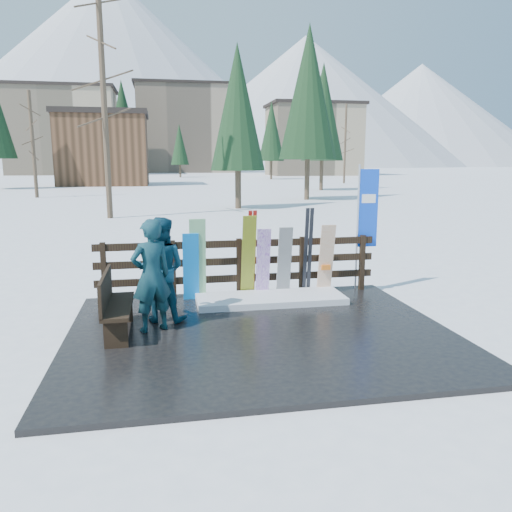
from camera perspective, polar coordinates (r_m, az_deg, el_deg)
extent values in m
plane|color=white|center=(8.04, 0.51, -9.06)|extent=(700.00, 700.00, 0.00)
cube|color=black|center=(8.03, 0.51, -8.79)|extent=(6.00, 5.00, 0.08)
cube|color=black|center=(9.91, -16.98, -1.80)|extent=(0.10, 0.10, 1.15)
cube|color=black|center=(9.85, -9.44, -1.56)|extent=(0.10, 0.10, 1.15)
cube|color=black|center=(9.95, -1.94, -1.28)|extent=(0.10, 0.10, 1.15)
cube|color=black|center=(10.23, 5.28, -1.00)|extent=(0.10, 0.10, 1.15)
cube|color=black|center=(10.65, 12.02, -0.72)|extent=(0.10, 0.10, 1.15)
cube|color=black|center=(10.00, -1.93, -2.54)|extent=(5.60, 0.05, 0.14)
cube|color=black|center=(9.93, -1.95, -0.58)|extent=(5.60, 0.05, 0.14)
cube|color=black|center=(9.87, -1.96, 1.42)|extent=(5.60, 0.05, 0.14)
cube|color=white|center=(9.60, 1.68, -4.90)|extent=(2.82, 1.00, 0.12)
cube|color=black|center=(8.02, -15.45, -5.55)|extent=(0.40, 1.50, 0.06)
cube|color=black|center=(7.52, -15.73, -8.46)|extent=(0.34, 0.06, 0.45)
cube|color=black|center=(8.66, -15.06, -5.88)|extent=(0.34, 0.06, 0.45)
cube|color=black|center=(7.97, -16.84, -3.71)|extent=(0.05, 1.50, 0.50)
cube|color=#0A7BE4|center=(9.62, -7.45, -1.25)|extent=(0.30, 0.22, 1.33)
cube|color=white|center=(9.61, -6.68, -0.43)|extent=(0.31, 0.26, 1.60)
cube|color=#F3FF24|center=(9.72, -0.87, -0.08)|extent=(0.27, 0.39, 1.64)
cube|color=white|center=(9.80, 0.82, -0.80)|extent=(0.27, 0.26, 1.38)
cube|color=black|center=(9.89, 3.26, -0.64)|extent=(0.28, 0.27, 1.40)
cube|color=white|center=(10.12, 8.01, -0.38)|extent=(0.29, 0.28, 1.43)
cube|color=#A01713|center=(9.78, -0.78, 0.25)|extent=(0.08, 0.32, 1.73)
cube|color=#A01713|center=(9.80, -0.27, 0.27)|extent=(0.07, 0.32, 1.73)
cube|color=black|center=(10.04, 5.70, 0.53)|extent=(0.08, 0.21, 1.76)
cube|color=black|center=(10.06, 6.19, 0.55)|extent=(0.08, 0.21, 1.76)
cylinder|color=silver|center=(10.54, 11.51, 3.18)|extent=(0.04, 0.04, 2.60)
cube|color=blue|center=(10.58, 12.70, 5.34)|extent=(0.42, 0.02, 1.60)
imported|color=#17534D|center=(7.97, -11.88, -2.20)|extent=(0.77, 0.65, 1.78)
imported|color=navy|center=(8.46, -10.85, -1.52)|extent=(1.01, 0.89, 1.76)
cube|color=tan|center=(119.37, -21.14, 13.01)|extent=(22.00, 14.00, 18.00)
cube|color=black|center=(120.22, -21.45, 17.43)|extent=(23.10, 14.70, 0.60)
cube|color=gray|center=(137.88, -7.79, 14.03)|extent=(26.00, 16.00, 22.00)
cube|color=black|center=(139.02, -7.92, 18.69)|extent=(27.30, 16.80, 0.60)
cube|color=tan|center=(107.24, 6.56, 12.91)|extent=(18.00, 12.00, 14.00)
cube|color=black|center=(107.78, 6.64, 16.79)|extent=(18.90, 12.60, 0.60)
cube|color=brown|center=(62.78, -17.00, 11.40)|extent=(10.00, 8.00, 8.00)
cube|color=black|center=(63.01, -17.22, 15.31)|extent=(10.50, 8.40, 0.60)
cylinder|color=#382B1E|center=(25.76, -17.04, 17.60)|extent=(0.28, 0.28, 12.04)
cone|color=black|center=(29.82, -2.10, 14.05)|extent=(3.22, 3.22, 8.94)
cone|color=black|center=(37.07, 5.98, 15.43)|extent=(4.19, 4.19, 11.64)
cylinder|color=#382B1E|center=(42.53, -24.14, 11.52)|extent=(0.28, 0.28, 8.02)
cone|color=black|center=(49.98, 7.60, 14.04)|extent=(4.12, 4.12, 11.44)
cylinder|color=#382B1E|center=(66.73, 10.16, 12.47)|extent=(0.28, 0.28, 9.97)
cone|color=black|center=(67.66, -14.91, 13.25)|extent=(4.43, 4.43, 12.30)
cone|color=black|center=(81.38, 1.76, 12.85)|extent=(4.18, 4.18, 11.61)
cone|color=black|center=(92.51, -8.71, 11.66)|extent=(3.23, 3.23, 8.98)
cone|color=white|center=(353.27, -16.13, 19.62)|extent=(260.00, 260.00, 120.00)
cone|color=white|center=(332.44, 5.60, 17.08)|extent=(200.00, 200.00, 80.00)
cone|color=white|center=(384.49, 18.16, 14.99)|extent=(180.00, 180.00, 70.00)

